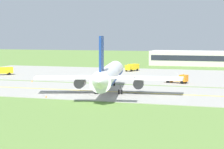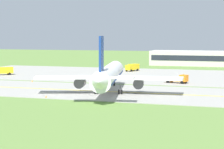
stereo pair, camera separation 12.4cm
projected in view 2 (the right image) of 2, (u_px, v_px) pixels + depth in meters
The scene contains 12 objects.
ground_plane at pixel (83, 91), 99.47m from camera, with size 500.00×500.00×0.00m, color olive.
taxiway_strip at pixel (83, 91), 99.47m from camera, with size 240.00×28.00×0.10m, color #9E9B93.
apron_pad at pixel (162, 76), 136.15m from camera, with size 140.00×52.00×0.10m, color #9E9B93.
taxiway_centreline at pixel (83, 90), 99.47m from camera, with size 220.00×0.60×0.01m, color yellow.
airplane_lead at pixel (109, 75), 94.55m from camera, with size 32.11×39.31×12.70m.
service_truck_baggage at pixel (4, 70), 138.07m from camera, with size 5.84×5.53×2.60m.
service_truck_fuel at pixel (180, 79), 114.26m from camera, with size 6.72×3.87×2.59m.
service_truck_catering at pixel (132, 67), 152.76m from camera, with size 3.94×6.34×2.60m.
terminal_building at pixel (209, 58), 180.39m from camera, with size 48.66×12.14×7.39m.
traffic_cone_near_edge at pixel (76, 83), 112.17m from camera, with size 0.44×0.44×0.60m, color orange.
traffic_cone_mid_edge at pixel (32, 81), 117.82m from camera, with size 0.44×0.44×0.60m, color orange.
traffic_cone_far_edge at pixel (46, 97), 88.09m from camera, with size 0.44×0.44×0.60m, color orange.
Camera 2 is at (36.94, -91.78, 12.85)m, focal length 69.06 mm.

